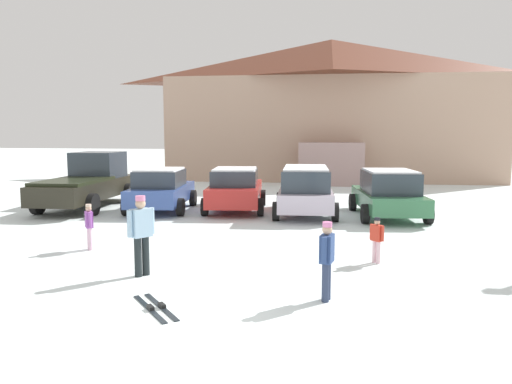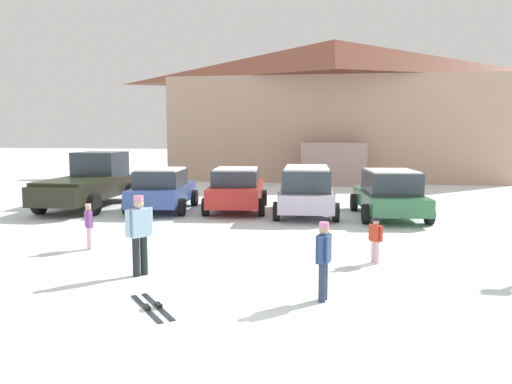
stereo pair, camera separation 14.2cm
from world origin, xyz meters
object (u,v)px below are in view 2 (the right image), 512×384
parked_red_sedan (237,189)px  parked_silver_wagon (306,189)px  parked_green_coupe (390,194)px  skier_child_in_red_jacket (376,238)px  skier_teen_in_navy_coat (324,257)px  parked_blue_hatchback (162,189)px  ski_lodge (333,108)px  pickup_truck (91,182)px  skier_child_in_purple_jacket (89,224)px  pair_of_skis (152,307)px  skier_adult_in_blue_parka (139,231)px

parked_red_sedan → parked_silver_wagon: bearing=-11.8°
parked_silver_wagon → parked_green_coupe: 2.89m
skier_child_in_red_jacket → skier_teen_in_navy_coat: bearing=-110.9°
parked_blue_hatchback → parked_red_sedan: 2.82m
skier_child_in_red_jacket → parked_green_coupe: bearing=82.5°
ski_lodge → pickup_truck: bearing=-120.8°
parked_green_coupe → skier_child_in_purple_jacket: parked_green_coupe is taller
parked_silver_wagon → skier_child_in_red_jacket: size_ratio=4.25×
parked_red_sedan → parked_silver_wagon: size_ratio=1.00×
parked_blue_hatchback → parked_green_coupe: parked_green_coupe is taller
skier_child_in_red_jacket → pair_of_skis: skier_child_in_red_jacket is taller
pickup_truck → skier_child_in_red_jacket: bearing=-33.3°
parked_blue_hatchback → parked_green_coupe: 8.35m
skier_adult_in_blue_parka → skier_teen_in_navy_coat: size_ratio=1.19×
skier_teen_in_navy_coat → parked_red_sedan: bearing=110.6°
ski_lodge → skier_child_in_purple_jacket: ski_lodge is taller
skier_adult_in_blue_parka → pair_of_skis: (0.97, -1.81, -0.92)m
parked_silver_wagon → parked_green_coupe: (2.89, -0.04, -0.09)m
parked_green_coupe → skier_teen_in_navy_coat: bearing=-101.7°
skier_adult_in_blue_parka → skier_teen_in_navy_coat: bearing=-13.6°
skier_child_in_purple_jacket → pair_of_skis: 4.97m
parked_green_coupe → skier_adult_in_blue_parka: (-5.69, -8.25, 0.10)m
parked_red_sedan → skier_child_in_purple_jacket: (-2.32, -6.88, -0.17)m
parked_green_coupe → skier_child_in_purple_jacket: 10.09m
pickup_truck → skier_adult_in_blue_parka: bearing=-56.6°
parked_green_coupe → skier_teen_in_navy_coat: 9.36m
parked_green_coupe → pair_of_skis: 11.14m
parked_blue_hatchback → skier_adult_in_blue_parka: bearing=-72.4°
parked_red_sedan → skier_adult_in_blue_parka: 8.85m
ski_lodge → skier_adult_in_blue_parka: ski_lodge is taller
skier_child_in_purple_jacket → pair_of_skis: size_ratio=0.86×
parked_red_sedan → skier_teen_in_navy_coat: parked_red_sedan is taller
pickup_truck → pair_of_skis: pickup_truck is taller
skier_child_in_purple_jacket → parked_green_coupe: bearing=38.5°
parked_blue_hatchback → parked_silver_wagon: bearing=-0.8°
pickup_truck → skier_child_in_red_jacket: pickup_truck is taller
pickup_truck → skier_child_in_purple_jacket: pickup_truck is taller
ski_lodge → skier_child_in_purple_jacket: 23.17m
ski_lodge → parked_red_sedan: size_ratio=4.70×
skier_child_in_red_jacket → skier_child_in_purple_jacket: bearing=178.9°
ski_lodge → parked_silver_wagon: bearing=-91.9°
parked_silver_wagon → skier_adult_in_blue_parka: size_ratio=2.67×
parked_red_sedan → pickup_truck: (-5.93, -0.03, 0.17)m
parked_blue_hatchback → skier_child_in_purple_jacket: (0.46, -6.39, -0.16)m
skier_adult_in_blue_parka → pair_of_skis: bearing=-61.7°
skier_child_in_red_jacket → skier_child_in_purple_jacket: skier_child_in_purple_jacket is taller
skier_child_in_purple_jacket → skier_child_in_red_jacket: bearing=-1.1°
ski_lodge → skier_adult_in_blue_parka: bearing=-97.8°
skier_child_in_red_jacket → skier_child_in_purple_jacket: (-7.05, 0.14, 0.07)m
parked_red_sedan → skier_adult_in_blue_parka: bearing=-90.7°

